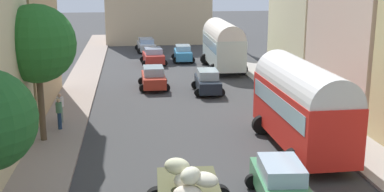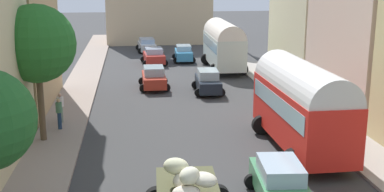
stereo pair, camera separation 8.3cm
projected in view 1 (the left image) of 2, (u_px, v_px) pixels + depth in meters
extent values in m
plane|color=#3A3A3A|center=(182.00, 96.00, 34.04)|extent=(154.00, 154.00, 0.00)
cube|color=gray|center=(75.00, 98.00, 33.14)|extent=(2.50, 70.00, 0.14)
cube|color=#9F978F|center=(284.00, 92.00, 34.91)|extent=(2.50, 70.00, 0.14)
cube|color=tan|center=(9.00, 4.00, 29.68)|extent=(4.24, 9.95, 12.85)
cube|color=beige|center=(376.00, 41.00, 29.61)|extent=(5.36, 9.06, 8.64)
cube|color=beige|center=(317.00, 18.00, 38.56)|extent=(5.29, 9.15, 9.64)
cube|color=red|center=(301.00, 114.00, 23.35)|extent=(2.56, 8.16, 2.57)
cylinder|color=silver|center=(302.00, 87.00, 23.04)|extent=(2.51, 8.00, 2.39)
cube|color=#99B7C6|center=(302.00, 102.00, 23.22)|extent=(2.60, 7.52, 0.82)
cylinder|color=black|center=(262.00, 125.00, 25.93)|extent=(1.00, 0.35, 1.00)
cylinder|color=black|center=(304.00, 123.00, 26.24)|extent=(1.00, 0.35, 1.00)
cylinder|color=black|center=(294.00, 160.00, 21.08)|extent=(1.00, 0.35, 1.00)
cylinder|color=black|center=(345.00, 157.00, 21.40)|extent=(1.00, 0.35, 1.00)
cube|color=silver|center=(223.00, 50.00, 43.07)|extent=(2.51, 8.41, 2.53)
cylinder|color=silver|center=(223.00, 35.00, 42.77)|extent=(2.46, 8.24, 2.36)
cube|color=#99B7C6|center=(223.00, 43.00, 42.94)|extent=(2.55, 7.74, 0.81)
cylinder|color=black|center=(206.00, 59.00, 45.76)|extent=(1.00, 0.35, 1.00)
cylinder|color=black|center=(230.00, 59.00, 46.01)|extent=(1.00, 0.35, 1.00)
cylinder|color=black|center=(214.00, 70.00, 40.75)|extent=(1.00, 0.35, 1.00)
cylinder|color=black|center=(242.00, 69.00, 41.00)|extent=(1.00, 0.35, 1.00)
ellipsoid|color=silver|center=(186.00, 180.00, 17.06)|extent=(1.18, 1.20, 0.60)
ellipsoid|color=beige|center=(177.00, 166.00, 17.24)|extent=(1.16, 1.08, 0.58)
ellipsoid|color=silver|center=(191.00, 176.00, 16.43)|extent=(1.01, 1.06, 0.58)
ellipsoid|color=beige|center=(205.00, 179.00, 16.52)|extent=(1.20, 1.23, 0.45)
cube|color=#AC301F|center=(154.00, 80.00, 36.22)|extent=(1.66, 3.86, 0.76)
cube|color=#95B0BD|center=(153.00, 71.00, 36.05)|extent=(1.45, 2.01, 0.59)
cylinder|color=black|center=(166.00, 88.00, 35.26)|extent=(0.60, 0.21, 0.60)
cylinder|color=black|center=(143.00, 88.00, 35.05)|extent=(0.60, 0.21, 0.60)
cylinder|color=black|center=(163.00, 81.00, 37.55)|extent=(0.60, 0.21, 0.60)
cylinder|color=black|center=(142.00, 81.00, 37.34)|extent=(0.60, 0.21, 0.60)
cube|color=#B42E26|center=(153.00, 57.00, 45.77)|extent=(1.95, 3.82, 0.77)
cube|color=#9AAECD|center=(153.00, 51.00, 45.62)|extent=(1.63, 2.02, 0.49)
cylinder|color=black|center=(164.00, 63.00, 44.90)|extent=(0.60, 0.21, 0.60)
cylinder|color=black|center=(145.00, 64.00, 44.60)|extent=(0.60, 0.21, 0.60)
cylinder|color=black|center=(161.00, 59.00, 47.11)|extent=(0.60, 0.21, 0.60)
cylinder|color=black|center=(143.00, 59.00, 46.80)|extent=(0.60, 0.21, 0.60)
cube|color=silver|center=(146.00, 46.00, 53.14)|extent=(1.93, 4.43, 0.70)
cube|color=#8FAACC|center=(146.00, 41.00, 52.99)|extent=(1.59, 2.35, 0.50)
cylinder|color=black|center=(155.00, 51.00, 52.09)|extent=(0.60, 0.21, 0.60)
cylinder|color=black|center=(140.00, 51.00, 51.78)|extent=(0.60, 0.21, 0.60)
cylinder|color=black|center=(152.00, 47.00, 54.64)|extent=(0.60, 0.21, 0.60)
cylinder|color=black|center=(138.00, 47.00, 54.34)|extent=(0.60, 0.21, 0.60)
cube|color=#468C5B|center=(280.00, 187.00, 18.08)|extent=(1.94, 4.24, 0.75)
cube|color=#A2B5C7|center=(281.00, 170.00, 17.92)|extent=(1.59, 2.25, 0.58)
cylinder|color=black|center=(252.00, 182.00, 19.37)|extent=(0.60, 0.21, 0.60)
cylinder|color=black|center=(293.00, 181.00, 19.44)|extent=(0.60, 0.21, 0.60)
cube|color=black|center=(208.00, 84.00, 34.91)|extent=(1.68, 4.01, 0.78)
cube|color=#A2B9BF|center=(208.00, 74.00, 34.75)|extent=(1.43, 2.11, 0.60)
cylinder|color=black|center=(195.00, 85.00, 36.12)|extent=(0.60, 0.21, 0.60)
cylinder|color=black|center=(216.00, 85.00, 36.25)|extent=(0.60, 0.21, 0.60)
cylinder|color=black|center=(199.00, 93.00, 33.75)|extent=(0.60, 0.21, 0.60)
cylinder|color=black|center=(221.00, 92.00, 33.88)|extent=(0.60, 0.21, 0.60)
cube|color=#3D93C9|center=(183.00, 54.00, 47.33)|extent=(1.66, 3.73, 0.80)
cube|color=#9EBCCA|center=(183.00, 48.00, 47.18)|extent=(1.41, 1.96, 0.49)
cylinder|color=black|center=(174.00, 56.00, 48.46)|extent=(0.60, 0.21, 0.60)
cylinder|color=black|center=(190.00, 56.00, 48.59)|extent=(0.60, 0.21, 0.60)
cylinder|color=black|center=(176.00, 60.00, 46.26)|extent=(0.60, 0.21, 0.60)
cylinder|color=black|center=(192.00, 60.00, 46.39)|extent=(0.60, 0.21, 0.60)
cylinder|color=navy|center=(60.00, 130.00, 26.46)|extent=(0.18, 0.18, 0.14)
cylinder|color=navy|center=(60.00, 121.00, 26.33)|extent=(0.30, 0.30, 0.92)
cylinder|color=#4A7954|center=(59.00, 108.00, 26.15)|extent=(0.45, 0.45, 0.55)
sphere|color=tan|center=(58.00, 101.00, 26.06)|extent=(0.20, 0.20, 0.20)
cylinder|color=slate|center=(61.00, 123.00, 27.64)|extent=(0.21, 0.21, 0.14)
cylinder|color=slate|center=(61.00, 114.00, 27.52)|extent=(0.35, 0.35, 0.91)
cylinder|color=silver|center=(60.00, 102.00, 27.34)|extent=(0.53, 0.53, 0.54)
sphere|color=tan|center=(60.00, 95.00, 27.25)|extent=(0.21, 0.21, 0.21)
cylinder|color=brown|center=(42.00, 108.00, 24.34)|extent=(0.31, 0.31, 3.56)
sphere|color=#246525|center=(37.00, 44.00, 23.56)|extent=(3.79, 3.79, 3.79)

